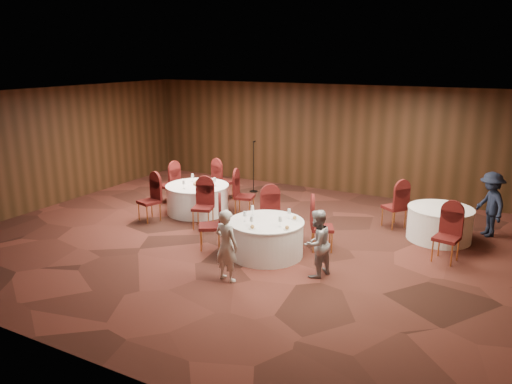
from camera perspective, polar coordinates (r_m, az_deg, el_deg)
The scene contains 15 objects.
ground at distance 11.27m, azimuth -1.38°, elevation -5.51°, with size 12.00×12.00×0.00m, color black.
room_shell at distance 10.73m, azimuth -1.45°, elevation 4.34°, with size 12.00×12.00×12.00m.
table_main at distance 10.34m, azimuth 1.17°, elevation -5.25°, with size 1.56×1.56×0.74m.
table_left at distance 13.20m, azimuth -6.69°, elevation -0.74°, with size 1.65×1.65×0.74m.
table_right at distance 11.93m, azimuth 20.23°, elevation -3.39°, with size 1.43×1.43×0.74m.
chairs_main at distance 10.94m, azimuth 1.21°, elevation -3.39°, with size 2.86×2.17×1.00m.
chairs_left at distance 13.17m, azimuth -6.64°, elevation -0.22°, with size 3.00×3.20×1.00m.
chairs_right at distance 11.53m, azimuth 18.03°, elevation -3.17°, with size 2.08×2.28×1.00m.
tabletop_main at distance 10.04m, azimuth 1.60°, elevation -3.06°, with size 1.14×1.06×0.22m.
tabletop_left at distance 13.08m, azimuth -6.75°, elevation 1.13°, with size 0.84×0.77×0.22m.
tabletop_right at distance 11.57m, azimuth 21.07°, elevation -1.32°, with size 0.08×0.08×0.22m.
mic_stand at distance 15.08m, azimuth -0.27°, elevation 1.71°, with size 0.24×0.24×1.56m.
woman_a at distance 9.12m, azimuth -3.39°, elevation -6.12°, with size 0.50×0.33×1.36m, color silver.
woman_b at distance 9.36m, azimuth 6.95°, elevation -5.85°, with size 0.63×0.49×1.30m, color #9E9FA3.
man_c at distance 12.50m, azimuth 25.20°, elevation -1.29°, with size 0.97×0.56×1.50m, color black.
Camera 1 is at (5.25, -9.13, 4.03)m, focal length 35.00 mm.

